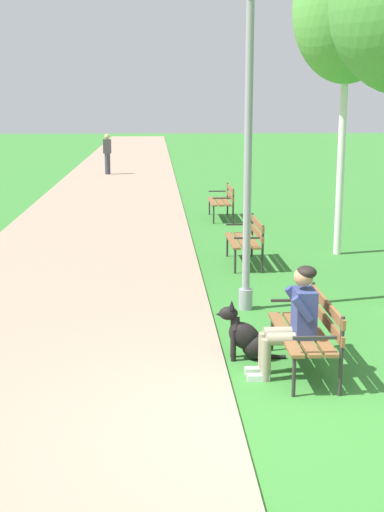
# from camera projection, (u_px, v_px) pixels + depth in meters

# --- Properties ---
(ground_plane) EXTENTS (120.00, 120.00, 0.00)m
(ground_plane) POSITION_uv_depth(u_px,v_px,m) (282.00, 431.00, 6.56)
(ground_plane) COLOR #33752D
(paved_path) EXTENTS (4.32, 60.00, 0.04)m
(paved_path) POSITION_uv_depth(u_px,v_px,m) (122.00, 172.00, 29.84)
(paved_path) COLOR gray
(paved_path) RESTS_ON ground
(park_bench_near) EXTENTS (0.55, 1.50, 0.85)m
(park_bench_near) POSITION_uv_depth(u_px,v_px,m) (309.00, 327.00, 7.89)
(park_bench_near) COLOR brown
(park_bench_near) RESTS_ON ground
(park_bench_mid) EXTENTS (0.55, 1.50, 0.85)m
(park_bench_mid) POSITION_uv_depth(u_px,v_px,m) (247.00, 237.00, 13.09)
(park_bench_mid) COLOR brown
(park_bench_mid) RESTS_ON ground
(park_bench_far) EXTENTS (0.55, 1.50, 0.85)m
(park_bench_far) POSITION_uv_depth(u_px,v_px,m) (223.00, 199.00, 18.12)
(park_bench_far) COLOR brown
(park_bench_far) RESTS_ON ground
(person_seated_on_near_bench) EXTENTS (0.74, 0.49, 1.25)m
(person_seated_on_near_bench) POSITION_uv_depth(u_px,v_px,m) (294.00, 317.00, 7.70)
(person_seated_on_near_bench) COLOR gray
(person_seated_on_near_bench) RESTS_ON ground
(dog_black) EXTENTS (0.83, 0.29, 0.71)m
(dog_black) POSITION_uv_depth(u_px,v_px,m) (248.00, 338.00, 8.32)
(dog_black) COLOR black
(dog_black) RESTS_ON ground
(lamp_post_near) EXTENTS (0.24, 0.24, 4.59)m
(lamp_post_near) POSITION_uv_depth(u_px,v_px,m) (248.00, 145.00, 9.87)
(lamp_post_near) COLOR gray
(lamp_post_near) RESTS_ON ground
(birch_tree_third) EXTENTS (2.04, 1.95, 5.96)m
(birch_tree_third) POSITION_uv_depth(u_px,v_px,m) (348.00, 10.00, 13.11)
(birch_tree_third) COLOR silver
(birch_tree_third) RESTS_ON ground
(pedestrian_distant) EXTENTS (0.32, 0.22, 1.65)m
(pedestrian_distant) POSITION_uv_depth(u_px,v_px,m) (107.00, 154.00, 28.69)
(pedestrian_distant) COLOR #383842
(pedestrian_distant) RESTS_ON ground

